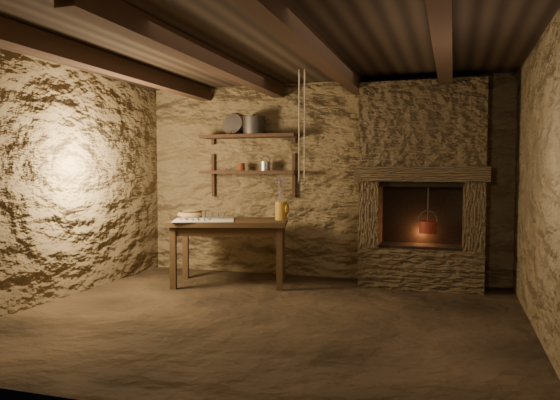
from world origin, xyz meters
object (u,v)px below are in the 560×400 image
(wooden_bowl, at_px, (191,214))
(red_pot, at_px, (428,226))
(work_table, at_px, (230,249))
(stoneware_jug, at_px, (281,202))
(iron_stockpot, at_px, (254,126))

(wooden_bowl, xyz_separation_m, red_pot, (2.76, 0.34, -0.09))
(work_table, bearing_deg, stoneware_jug, 0.56)
(stoneware_jug, bearing_deg, iron_stockpot, 125.23)
(iron_stockpot, bearing_deg, wooden_bowl, -144.21)
(wooden_bowl, bearing_deg, iron_stockpot, 35.79)
(work_table, relative_size, red_pot, 2.71)
(wooden_bowl, height_order, iron_stockpot, iron_stockpot)
(wooden_bowl, bearing_deg, red_pot, 7.09)
(stoneware_jug, height_order, red_pot, stoneware_jug)
(work_table, distance_m, iron_stockpot, 1.58)
(wooden_bowl, distance_m, red_pot, 2.78)
(work_table, height_order, stoneware_jug, stoneware_jug)
(work_table, distance_m, wooden_bowl, 0.69)
(stoneware_jug, bearing_deg, wooden_bowl, 167.80)
(red_pot, bearing_deg, stoneware_jug, -169.10)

